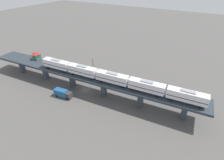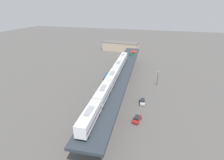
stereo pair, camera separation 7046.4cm
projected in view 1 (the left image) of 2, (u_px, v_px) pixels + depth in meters
ground_plane at (86, 90)px, 73.06m from camera, size 400.00×400.00×0.00m
elevated_viaduct at (85, 77)px, 69.58m from camera, size 15.03×92.37×7.53m
subway_train at (112, 78)px, 62.00m from camera, size 7.32×62.44×4.45m
signal_hut at (36, 56)px, 80.08m from camera, size 3.44×3.44×3.40m
street_car_silver at (122, 83)px, 76.06m from camera, size 2.40×4.60×1.89m
street_car_red at (147, 90)px, 71.07m from camera, size 2.58×4.66×1.89m
delivery_truck at (63, 93)px, 68.02m from camera, size 3.02×7.40×3.20m
street_lamp at (93, 63)px, 85.27m from camera, size 0.44×0.44×6.94m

